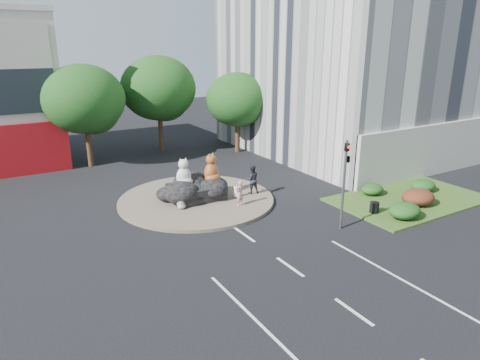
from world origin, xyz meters
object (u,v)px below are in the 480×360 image
at_px(kitten_calico, 181,201).
at_px(litter_bin, 374,207).
at_px(kitten_white, 236,191).
at_px(cat_tabby, 211,168).
at_px(pedestrian_pink, 240,193).
at_px(pedestrian_dark, 252,179).
at_px(cat_white, 184,172).

relative_size(kitten_calico, litter_bin, 1.50).
xyz_separation_m(kitten_white, litter_bin, (5.86, -6.36, -0.16)).
bearing_deg(litter_bin, kitten_white, 132.67).
height_order(cat_tabby, pedestrian_pink, cat_tabby).
height_order(kitten_calico, kitten_white, kitten_calico).
relative_size(pedestrian_pink, litter_bin, 2.47).
bearing_deg(kitten_calico, pedestrian_dark, 30.28).
distance_m(kitten_calico, pedestrian_pink, 3.62).
bearing_deg(kitten_white, cat_white, 120.18).
bearing_deg(kitten_calico, cat_tabby, 52.07).
distance_m(cat_tabby, pedestrian_dark, 2.86).
height_order(kitten_white, litter_bin, kitten_white).
relative_size(cat_tabby, kitten_calico, 2.07).
bearing_deg(cat_tabby, pedestrian_dark, -50.31).
height_order(cat_tabby, pedestrian_dark, cat_tabby).
bearing_deg(cat_tabby, kitten_white, -72.72).
height_order(cat_white, kitten_calico, cat_white).
xyz_separation_m(cat_white, kitten_calico, (-0.84, -1.38, -1.35)).
bearing_deg(kitten_white, pedestrian_dark, -30.10).
xyz_separation_m(kitten_white, pedestrian_pink, (-0.51, -1.35, 0.39)).
distance_m(pedestrian_dark, litter_bin, 7.95).
xyz_separation_m(pedestrian_pink, pedestrian_dark, (1.84, 1.48, 0.16)).
distance_m(cat_white, litter_bin, 11.87).
bearing_deg(pedestrian_dark, pedestrian_pink, 56.20).
bearing_deg(kitten_white, litter_bin, -83.23).
height_order(cat_white, kitten_white, cat_white).
bearing_deg(litter_bin, pedestrian_dark, 124.91).
distance_m(cat_white, kitten_calico, 2.10).
xyz_separation_m(cat_tabby, litter_bin, (7.03, -7.51, -1.65)).
xyz_separation_m(pedestrian_pink, litter_bin, (6.37, -5.01, -0.55)).
bearing_deg(cat_tabby, litter_bin, -75.10).
relative_size(kitten_white, litter_bin, 1.25).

